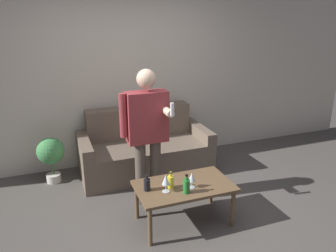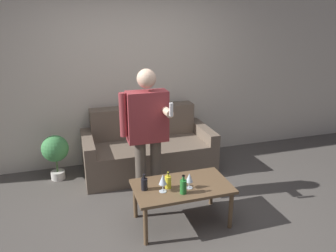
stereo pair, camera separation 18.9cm
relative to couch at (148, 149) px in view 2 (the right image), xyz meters
The scene contains 11 objects.
ground_plane 1.53m from the couch, 94.65° to the right, with size 16.00×16.00×0.00m, color #514C47.
wall_back 1.14m from the couch, 104.83° to the left, with size 8.00×0.06×2.70m.
couch is the anchor object (origin of this frame).
coffee_table 1.36m from the couch, 88.61° to the right, with size 1.00×0.58×0.44m.
bottle_orange 1.38m from the couch, 95.02° to the right, with size 0.07×0.07×0.18m.
bottle_green 1.52m from the couch, 90.40° to the right, with size 0.07×0.07×0.20m.
bottle_dark 1.39m from the couch, 105.11° to the right, with size 0.07×0.07×0.17m.
wine_glass_near 1.45m from the couch, 86.68° to the right, with size 0.07×0.07×0.16m.
wine_glass_far 1.45m from the couch, 97.72° to the right, with size 0.08×0.08×0.19m.
person_standing_front 1.03m from the couch, 103.48° to the right, with size 0.53×0.42×1.57m.
potted_plant 1.24m from the couch, behind, with size 0.35×0.35×0.62m.
Camera 2 is at (-0.87, -2.68, 2.10)m, focal length 35.00 mm.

